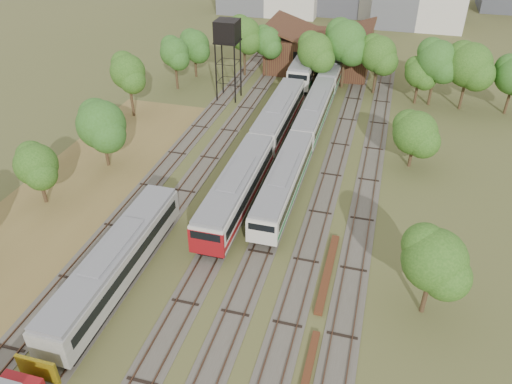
% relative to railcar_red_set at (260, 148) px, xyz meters
% --- Properties ---
extents(ground, '(240.00, 240.00, 0.00)m').
position_rel_railcar_red_set_xyz_m(ground, '(2.00, -25.21, -2.04)').
color(ground, '#475123').
rests_on(ground, ground).
extents(dry_grass_patch, '(14.00, 60.00, 0.04)m').
position_rel_railcar_red_set_xyz_m(dry_grass_patch, '(-16.00, -17.21, -2.02)').
color(dry_grass_patch, brown).
rests_on(dry_grass_patch, ground).
extents(tracks, '(24.60, 80.00, 0.19)m').
position_rel_railcar_red_set_xyz_m(tracks, '(1.33, -0.21, -2.00)').
color(tracks, '#4C473D').
rests_on(tracks, ground).
extents(railcar_red_set, '(3.12, 34.58, 3.86)m').
position_rel_railcar_red_set_xyz_m(railcar_red_set, '(0.00, 0.00, 0.00)').
color(railcar_red_set, black).
rests_on(railcar_red_set, ground).
extents(railcar_green_set, '(2.80, 52.08, 3.46)m').
position_rel_railcar_red_set_xyz_m(railcar_green_set, '(4.00, 11.47, -0.21)').
color(railcar_green_set, black).
rests_on(railcar_green_set, ground).
extents(railcar_rear, '(3.28, 16.08, 4.07)m').
position_rel_railcar_red_set_xyz_m(railcar_rear, '(0.00, 28.10, 0.11)').
color(railcar_rear, black).
rests_on(railcar_rear, ground).
extents(old_grey_coach, '(2.94, 18.00, 3.64)m').
position_rel_railcar_red_set_xyz_m(old_grey_coach, '(-6.00, -21.21, -0.06)').
color(old_grey_coach, black).
rests_on(old_grey_coach, ground).
extents(water_tower, '(3.18, 3.18, 10.99)m').
position_rel_railcar_red_set_xyz_m(water_tower, '(-9.28, 17.13, 7.22)').
color(water_tower, black).
rests_on(water_tower, ground).
extents(rail_pile_near, '(0.64, 9.56, 0.32)m').
position_rel_railcar_red_set_xyz_m(rail_pile_near, '(10.00, -15.80, -1.88)').
color(rail_pile_near, '#5B301A').
rests_on(rail_pile_near, ground).
extents(rail_pile_far, '(0.52, 8.38, 0.27)m').
position_rel_railcar_red_set_xyz_m(rail_pile_far, '(10.20, -26.50, -1.91)').
color(rail_pile_far, '#5B301A').
rests_on(rail_pile_far, ground).
extents(maintenance_shed, '(16.45, 11.55, 7.58)m').
position_rel_railcar_red_set_xyz_m(maintenance_shed, '(1.00, 32.77, 0.87)').
color(maintenance_shed, '#3C1D15').
rests_on(maintenance_shed, ground).
extents(tree_band_left, '(8.47, 58.07, 8.31)m').
position_rel_railcar_red_set_xyz_m(tree_band_left, '(-18.44, -9.20, 2.97)').
color(tree_band_left, '#382616').
rests_on(tree_band_left, ground).
extents(tree_band_far, '(50.09, 10.41, 9.92)m').
position_rel_railcar_red_set_xyz_m(tree_band_far, '(7.94, 24.07, 4.01)').
color(tree_band_far, '#382616').
rests_on(tree_band_far, ground).
extents(tree_band_right, '(6.03, 44.69, 7.33)m').
position_rel_railcar_red_set_xyz_m(tree_band_right, '(16.65, 0.56, 2.47)').
color(tree_band_right, '#382616').
rests_on(tree_band_right, ground).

